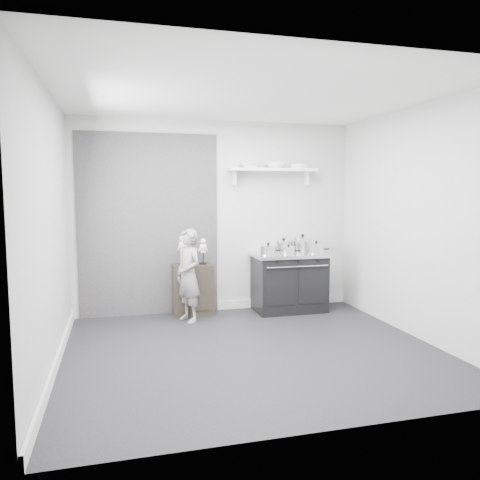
{
  "coord_description": "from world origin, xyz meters",
  "views": [
    {
      "loc": [
        -1.38,
        -4.73,
        1.72
      ],
      "look_at": [
        0.12,
        0.95,
        1.1
      ],
      "focal_mm": 35.0,
      "sensor_mm": 36.0,
      "label": 1
    }
  ],
  "objects": [
    {
      "name": "ground",
      "position": [
        0.0,
        0.0,
        0.0
      ],
      "size": [
        4.0,
        4.0,
        0.0
      ],
      "primitive_type": "plane",
      "color": "black",
      "rests_on": "ground"
    },
    {
      "name": "room_shell",
      "position": [
        -0.09,
        0.15,
        1.64
      ],
      "size": [
        4.02,
        3.62,
        2.71
      ],
      "color": "#B9BAB7",
      "rests_on": "ground"
    },
    {
      "name": "wall_shelf",
      "position": [
        0.8,
        1.68,
        2.01
      ],
      "size": [
        1.3,
        0.26,
        0.24
      ],
      "color": "silver",
      "rests_on": "room_shell"
    },
    {
      "name": "stove",
      "position": [
        0.99,
        1.48,
        0.42
      ],
      "size": [
        1.05,
        0.65,
        0.84
      ],
      "color": "black",
      "rests_on": "ground"
    },
    {
      "name": "side_cabinet",
      "position": [
        -0.38,
        1.61,
        0.35
      ],
      "size": [
        0.54,
        0.32,
        0.71
      ],
      "primitive_type": "cube",
      "color": "black",
      "rests_on": "ground"
    },
    {
      "name": "child",
      "position": [
        -0.48,
        1.3,
        0.61
      ],
      "size": [
        0.45,
        0.53,
        1.22
      ],
      "primitive_type": "imported",
      "rotation": [
        0.0,
        0.0,
        -1.15
      ],
      "color": "gray",
      "rests_on": "ground"
    },
    {
      "name": "pot_front_left",
      "position": [
        0.64,
        1.37,
        0.9
      ],
      "size": [
        0.33,
        0.24,
        0.17
      ],
      "color": "white",
      "rests_on": "stove"
    },
    {
      "name": "pot_back_left",
      "position": [
        0.96,
        1.62,
        0.92
      ],
      "size": [
        0.35,
        0.26,
        0.2
      ],
      "color": "white",
      "rests_on": "stove"
    },
    {
      "name": "pot_back_right",
      "position": [
        1.24,
        1.59,
        0.94
      ],
      "size": [
        0.37,
        0.28,
        0.26
      ],
      "color": "white",
      "rests_on": "stove"
    },
    {
      "name": "pot_front_right",
      "position": [
        1.31,
        1.27,
        0.91
      ],
      "size": [
        0.31,
        0.22,
        0.19
      ],
      "color": "white",
      "rests_on": "stove"
    },
    {
      "name": "pot_front_center",
      "position": [
        0.91,
        1.3,
        0.9
      ],
      "size": [
        0.28,
        0.19,
        0.15
      ],
      "color": "white",
      "rests_on": "stove"
    },
    {
      "name": "skeleton_full",
      "position": [
        -0.51,
        1.61,
        0.94
      ],
      "size": [
        0.13,
        0.09,
        0.47
      ],
      "primitive_type": null,
      "color": "white",
      "rests_on": "side_cabinet"
    },
    {
      "name": "skeleton_torso",
      "position": [
        -0.23,
        1.61,
        0.91
      ],
      "size": [
        0.12,
        0.07,
        0.41
      ],
      "primitive_type": null,
      "color": "white",
      "rests_on": "side_cabinet"
    },
    {
      "name": "bowl_large",
      "position": [
        0.46,
        1.67,
        2.07
      ],
      "size": [
        0.28,
        0.28,
        0.07
      ],
      "primitive_type": "imported",
      "color": "white",
      "rests_on": "wall_shelf"
    },
    {
      "name": "bowl_small",
      "position": [
        0.84,
        1.67,
        2.08
      ],
      "size": [
        0.26,
        0.26,
        0.08
      ],
      "primitive_type": "imported",
      "color": "white",
      "rests_on": "wall_shelf"
    },
    {
      "name": "plate_stack",
      "position": [
        1.21,
        1.67,
        2.07
      ],
      "size": [
        0.28,
        0.28,
        0.06
      ],
      "primitive_type": "cylinder",
      "color": "silver",
      "rests_on": "wall_shelf"
    }
  ]
}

